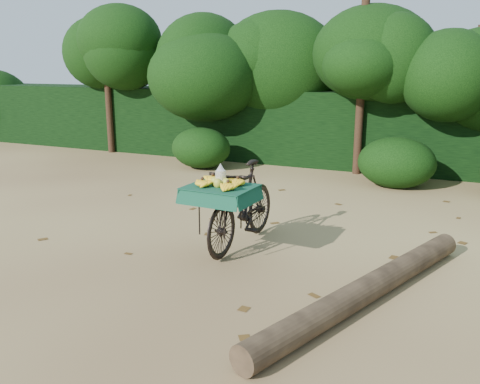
% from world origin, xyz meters
% --- Properties ---
extents(ground, '(80.00, 80.00, 0.00)m').
position_xyz_m(ground, '(0.00, 0.00, 0.00)').
color(ground, tan).
rests_on(ground, ground).
extents(vendor_bicycle, '(0.84, 1.91, 1.15)m').
position_xyz_m(vendor_bicycle, '(0.12, -0.18, 0.58)').
color(vendor_bicycle, black).
rests_on(vendor_bicycle, ground).
extents(fallen_log, '(1.54, 3.68, 0.28)m').
position_xyz_m(fallen_log, '(2.03, -1.14, 0.14)').
color(fallen_log, brown).
rests_on(fallen_log, ground).
extents(hedge_backdrop, '(26.00, 1.80, 1.80)m').
position_xyz_m(hedge_backdrop, '(0.00, 6.30, 0.90)').
color(hedge_backdrop, black).
rests_on(hedge_backdrop, ground).
extents(tree_row, '(14.50, 2.00, 4.00)m').
position_xyz_m(tree_row, '(-0.65, 5.50, 2.00)').
color(tree_row, black).
rests_on(tree_row, ground).
extents(bush_clumps, '(8.80, 1.70, 0.90)m').
position_xyz_m(bush_clumps, '(0.50, 4.30, 0.45)').
color(bush_clumps, black).
rests_on(bush_clumps, ground).
extents(leaf_litter, '(7.00, 7.30, 0.01)m').
position_xyz_m(leaf_litter, '(0.00, 0.65, 0.01)').
color(leaf_litter, '#533816').
rests_on(leaf_litter, ground).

